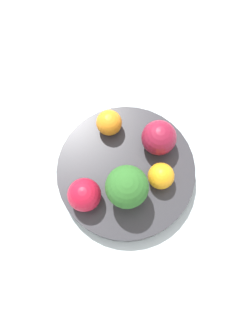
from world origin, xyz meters
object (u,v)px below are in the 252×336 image
broccoli (127,187)px  orange_back (109,123)px  bowl (126,172)px  orange_front (161,176)px  apple_red (159,138)px  apple_green (84,195)px

broccoli → orange_back: 0.11m
bowl → orange_back: orange_back is taller
broccoli → orange_back: (-0.09, 0.06, -0.02)m
orange_front → orange_back: same height
apple_red → apple_green: apple_red is taller
orange_back → broccoli: bearing=-32.2°
apple_red → apple_green: bearing=-98.0°
apple_red → orange_back: (-0.07, -0.03, -0.01)m
apple_red → apple_green: 0.14m
orange_front → orange_back: size_ratio=0.99×
broccoli → apple_green: broccoli is taller
apple_red → orange_front: (0.04, -0.04, -0.01)m
apple_red → orange_back: size_ratio=1.33×
orange_front → broccoli: bearing=-112.5°
bowl → apple_red: size_ratio=4.03×
bowl → orange_front: orange_front is taller
bowl → apple_green: 0.08m
bowl → apple_red: apple_red is taller
bowl → apple_green: apple_green is taller
orange_back → apple_red: bearing=23.6°
bowl → orange_front: (0.05, 0.02, 0.03)m
apple_red → orange_back: 0.08m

